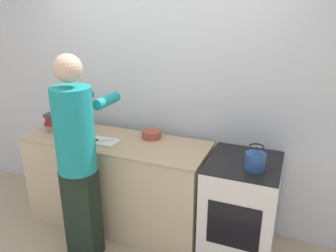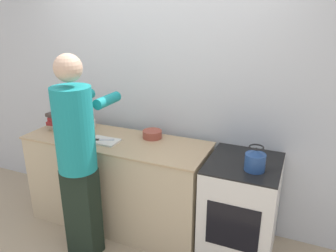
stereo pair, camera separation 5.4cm
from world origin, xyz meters
The scene contains 12 objects.
ground_plane centered at (0.00, 0.00, 0.00)m, with size 12.00×12.00×0.00m, color tan.
wall_back centered at (0.00, 0.73, 1.30)m, with size 8.00×0.05×2.60m.
counter centered at (-0.31, 0.30, 0.46)m, with size 1.80×0.63×0.92m.
oven centered at (0.90, 0.33, 0.45)m, with size 0.60×0.66×0.90m.
person centered at (-0.37, -0.19, 0.98)m, with size 0.36×0.60×1.79m.
cutting_board centered at (-0.39, 0.21, 0.93)m, with size 0.28×0.18×0.02m.
knife centered at (-0.41, 0.20, 0.94)m, with size 0.22×0.11×0.01m.
kettle centered at (1.00, 0.22, 0.99)m, with size 0.16×0.16×0.20m.
bowl_prep centered at (-0.01, 0.48, 0.96)m, with size 0.18×0.18×0.07m.
bowl_mixing centered at (-0.75, 0.50, 0.96)m, with size 0.12×0.12×0.08m.
canister_jar centered at (-0.69, 0.35, 1.00)m, with size 0.12×0.12×0.16m.
book_stack centered at (-0.99, 0.36, 1.01)m, with size 0.23×0.30×0.18m.
Camera 2 is at (1.28, -2.15, 2.09)m, focal length 35.00 mm.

